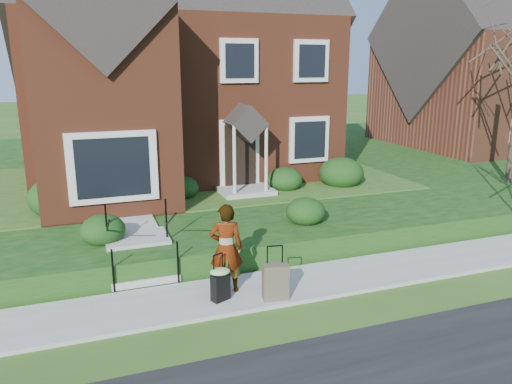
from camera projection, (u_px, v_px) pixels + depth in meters
name	position (u px, v px, depth m)	size (l,w,h in m)	color
ground	(276.00, 289.00, 10.29)	(120.00, 120.00, 0.00)	#2D5119
sidewalk	(276.00, 287.00, 10.28)	(60.00, 1.60, 0.08)	#9E9B93
terrace	(266.00, 165.00, 21.46)	(44.00, 20.00, 0.60)	#11380F
walkway	(125.00, 208.00, 13.85)	(1.20, 6.00, 0.06)	#9E9B93
main_house	(169.00, 42.00, 17.65)	(10.40, 10.20, 9.40)	brown
neighbour_house	(495.00, 48.00, 24.32)	(9.40, 8.00, 9.20)	brown
front_steps	(140.00, 252.00, 11.01)	(1.40, 2.02, 1.50)	#9E9B93
foundation_shrubs	(210.00, 186.00, 14.41)	(10.27, 4.52, 1.12)	black
woman	(226.00, 248.00, 9.82)	(0.66, 0.43, 1.81)	#999999
suitcase_black	(220.00, 282.00, 9.55)	(0.48, 0.44, 0.94)	black
suitcase_olive	(276.00, 282.00, 9.60)	(0.53, 0.36, 1.07)	brown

